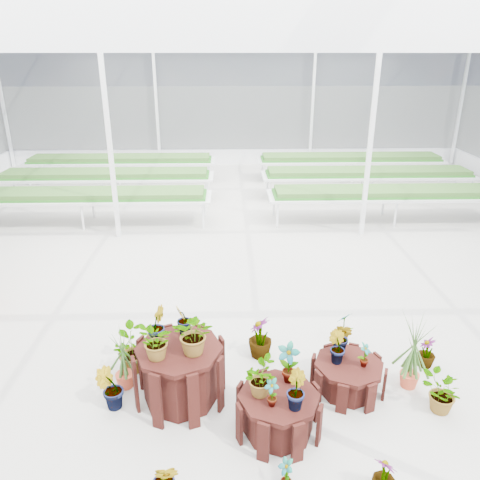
{
  "coord_description": "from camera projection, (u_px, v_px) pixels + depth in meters",
  "views": [
    {
      "loc": [
        -0.32,
        -6.79,
        4.2
      ],
      "look_at": [
        -0.12,
        0.44,
        1.3
      ],
      "focal_mm": 35.0,
      "sensor_mm": 36.0,
      "label": 1
    }
  ],
  "objects": [
    {
      "name": "nursery_benches",
      "position": [
        238.0,
        185.0,
        14.39
      ],
      "size": [
        16.0,
        7.0,
        0.84
      ],
      "primitive_type": null,
      "color": "silver",
      "rests_on": "ground"
    },
    {
      "name": "plinth_tall",
      "position": [
        180.0,
        373.0,
        5.98
      ],
      "size": [
        1.47,
        1.47,
        0.78
      ],
      "primitive_type": "cylinder",
      "rotation": [
        0.0,
        0.0,
        0.37
      ],
      "color": "black",
      "rests_on": "ground"
    },
    {
      "name": "ground_plane",
      "position": [
        248.0,
        321.0,
        7.87
      ],
      "size": [
        24.0,
        24.0,
        0.0
      ],
      "primitive_type": "plane",
      "color": "gray",
      "rests_on": "ground"
    },
    {
      "name": "plinth_low",
      "position": [
        348.0,
        376.0,
        6.2
      ],
      "size": [
        1.22,
        1.22,
        0.42
      ],
      "primitive_type": "cylinder",
      "rotation": [
        0.0,
        0.0,
        -0.39
      ],
      "color": "black",
      "rests_on": "ground"
    },
    {
      "name": "plinth_mid",
      "position": [
        278.0,
        413.0,
        5.5
      ],
      "size": [
        1.26,
        1.26,
        0.52
      ],
      "primitive_type": "cylinder",
      "rotation": [
        0.0,
        0.0,
        0.34
      ],
      "color": "black",
      "rests_on": "ground"
    },
    {
      "name": "greenhouse_shell",
      "position": [
        249.0,
        192.0,
        7.03
      ],
      "size": [
        18.0,
        24.0,
        4.5
      ],
      "primitive_type": null,
      "color": "white",
      "rests_on": "ground"
    },
    {
      "name": "steel_frame",
      "position": [
        249.0,
        192.0,
        7.03
      ],
      "size": [
        18.0,
        24.0,
        4.5
      ],
      "primitive_type": null,
      "color": "silver",
      "rests_on": "ground"
    },
    {
      "name": "nursery_plants",
      "position": [
        249.0,
        358.0,
        6.02
      ],
      "size": [
        4.76,
        3.04,
        1.32
      ],
      "color": "#325622",
      "rests_on": "ground"
    }
  ]
}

